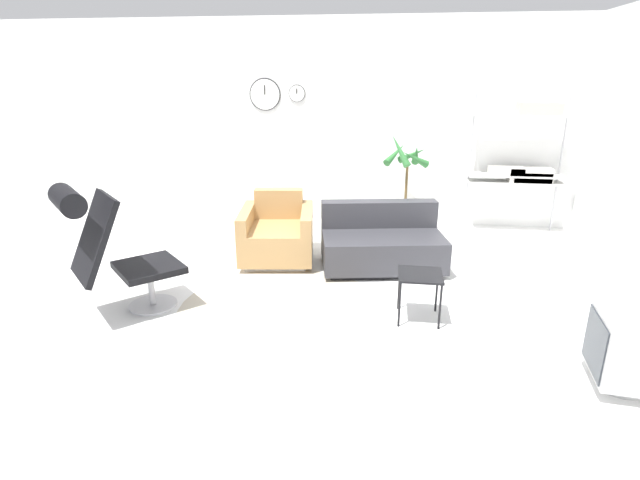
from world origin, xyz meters
TOP-DOWN VIEW (x-y plane):
  - ground_plane at (0.00, 0.00)m, footprint 12.00×12.00m
  - wall_back at (-0.00, 2.98)m, footprint 12.00×0.09m
  - round_rug at (-0.25, -0.05)m, footprint 1.92×1.92m
  - lounge_chair at (-1.70, -0.39)m, footprint 1.06×1.05m
  - armchair_red at (-0.57, 1.21)m, footprint 0.93×1.01m
  - couch_low at (0.63, 1.14)m, footprint 1.44×1.03m
  - side_table at (0.98, -0.09)m, footprint 0.38×0.38m
  - crt_television at (2.33, -0.93)m, footprint 0.46×0.54m
  - potted_plant at (0.91, 2.56)m, footprint 0.62×0.63m
  - shelf_unit at (2.45, 2.70)m, footprint 1.23×0.28m

SIDE VIEW (x-z plane):
  - ground_plane at x=0.00m, z-range 0.00..0.00m
  - round_rug at x=-0.25m, z-range 0.00..0.01m
  - couch_low at x=0.63m, z-range -0.09..0.61m
  - armchair_red at x=-0.57m, z-range -0.10..0.67m
  - crt_television at x=2.33m, z-range 0.02..0.56m
  - side_table at x=0.98m, z-range 0.16..0.59m
  - potted_plant at x=0.91m, z-range -0.03..1.29m
  - lounge_chair at x=-1.70m, z-range 0.11..1.32m
  - shelf_unit at x=2.45m, z-range 0.11..1.93m
  - wall_back at x=0.00m, z-range 0.00..2.80m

